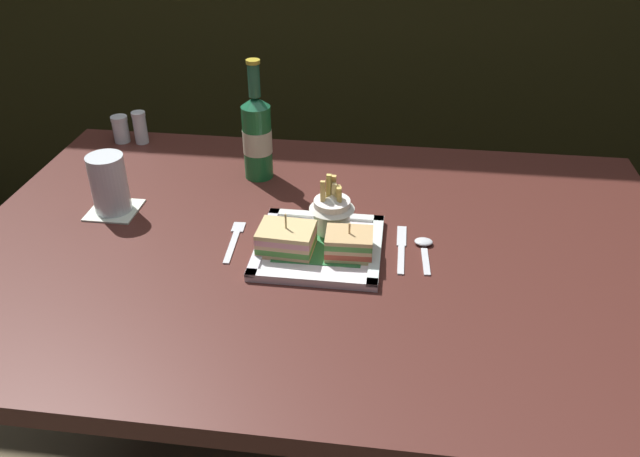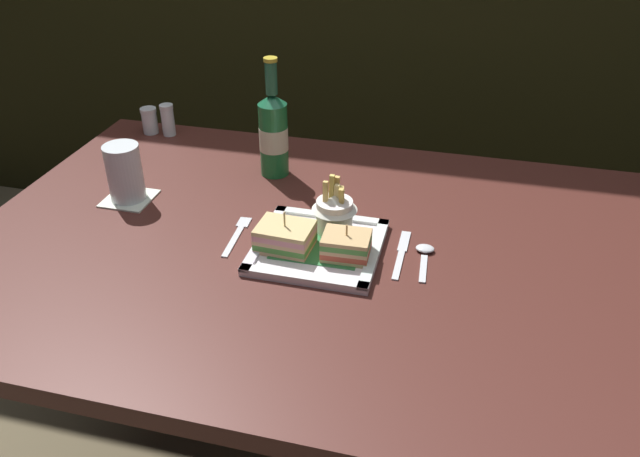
% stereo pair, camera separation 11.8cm
% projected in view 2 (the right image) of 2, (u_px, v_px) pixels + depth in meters
% --- Properties ---
extents(dining_table, '(1.38, 0.94, 0.74)m').
position_uv_depth(dining_table, '(322.00, 298.00, 1.29)').
color(dining_table, '#4A221C').
rests_on(dining_table, ground_plane).
extents(square_plate, '(0.23, 0.23, 0.02)m').
position_uv_depth(square_plate, '(318.00, 247.00, 1.19)').
color(square_plate, white).
rests_on(square_plate, dining_table).
extents(sandwich_half_left, '(0.11, 0.08, 0.08)m').
position_uv_depth(sandwich_half_left, '(285.00, 237.00, 1.17)').
color(sandwich_half_left, tan).
rests_on(sandwich_half_left, square_plate).
extents(sandwich_half_right, '(0.09, 0.07, 0.07)m').
position_uv_depth(sandwich_half_right, '(346.00, 246.00, 1.15)').
color(sandwich_half_right, tan).
rests_on(sandwich_half_right, square_plate).
extents(fries_cup, '(0.09, 0.09, 0.12)m').
position_uv_depth(fries_cup, '(335.00, 210.00, 1.21)').
color(fries_cup, white).
rests_on(fries_cup, square_plate).
extents(beer_bottle, '(0.07, 0.07, 0.27)m').
position_uv_depth(beer_bottle, '(273.00, 133.00, 1.41)').
color(beer_bottle, '#1D6F34').
rests_on(beer_bottle, dining_table).
extents(drink_coaster, '(0.10, 0.10, 0.00)m').
position_uv_depth(drink_coaster, '(129.00, 199.00, 1.36)').
color(drink_coaster, silver).
rests_on(drink_coaster, dining_table).
extents(water_glass, '(0.07, 0.07, 0.12)m').
position_uv_depth(water_glass, '(125.00, 176.00, 1.33)').
color(water_glass, silver).
rests_on(water_glass, dining_table).
extents(fork, '(0.03, 0.14, 0.00)m').
position_uv_depth(fork, '(237.00, 234.00, 1.24)').
color(fork, silver).
rests_on(fork, dining_table).
extents(knife, '(0.02, 0.16, 0.00)m').
position_uv_depth(knife, '(402.00, 252.00, 1.19)').
color(knife, silver).
rests_on(knife, dining_table).
extents(spoon, '(0.04, 0.12, 0.01)m').
position_uv_depth(spoon, '(425.00, 253.00, 1.18)').
color(spoon, silver).
rests_on(spoon, dining_table).
extents(salt_shaker, '(0.04, 0.04, 0.07)m').
position_uv_depth(salt_shaker, '(150.00, 122.00, 1.65)').
color(salt_shaker, silver).
rests_on(salt_shaker, dining_table).
extents(pepper_shaker, '(0.03, 0.03, 0.08)m').
position_uv_depth(pepper_shaker, '(168.00, 122.00, 1.64)').
color(pepper_shaker, silver).
rests_on(pepper_shaker, dining_table).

